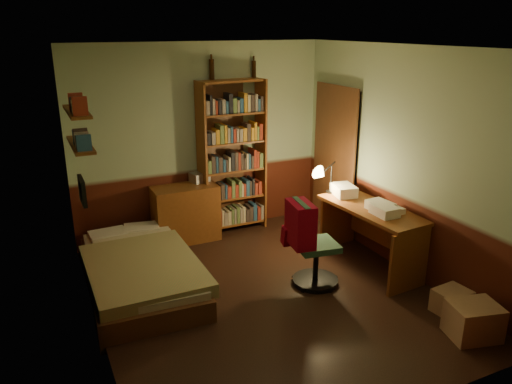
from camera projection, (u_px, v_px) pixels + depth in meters
name	position (u px, v px, depth m)	size (l,w,h in m)	color
floor	(266.00, 294.00, 5.46)	(3.50, 4.00, 0.02)	black
ceiling	(267.00, 46.00, 4.63)	(3.50, 4.00, 0.02)	silver
wall_back	(201.00, 141.00, 6.77)	(3.50, 0.02, 2.60)	#9BB38F
wall_left	(85.00, 206.00, 4.34)	(0.02, 4.00, 2.60)	#9BB38F
wall_right	(403.00, 161.00, 5.76)	(0.02, 4.00, 2.60)	#9BB38F
wall_front	(400.00, 261.00, 3.32)	(3.50, 0.02, 2.60)	#9BB38F
doorway	(336.00, 161.00, 6.95)	(0.06, 0.90, 2.00)	black
door_trim	(333.00, 161.00, 6.94)	(0.02, 0.98, 2.08)	#482916
bed	(139.00, 260.00, 5.56)	(1.10, 2.05, 0.61)	#7F8F53
dresser	(186.00, 213.00, 6.72)	(0.86, 0.43, 0.76)	brown
mini_stereo	(200.00, 177.00, 6.79)	(0.24, 0.18, 0.13)	#B2B2B7
bookshelf	(232.00, 158.00, 6.87)	(0.91, 0.28, 2.11)	brown
bottle_left	(212.00, 69.00, 6.49)	(0.07, 0.07, 0.26)	black
bottle_right	(254.00, 69.00, 6.74)	(0.06, 0.06, 0.23)	black
desk	(370.00, 237.00, 5.99)	(0.58, 1.40, 0.75)	brown
paper_stack	(344.00, 190.00, 6.28)	(0.24, 0.33, 0.13)	silver
desk_lamp	(331.00, 170.00, 6.31)	(0.18, 0.18, 0.59)	black
office_chair	(317.00, 245.00, 5.53)	(0.48, 0.42, 0.96)	#284D36
red_jacket	(344.00, 186.00, 5.19)	(0.22, 0.41, 0.48)	maroon
wall_shelf_lower	(81.00, 145.00, 5.24)	(0.20, 0.90, 0.03)	brown
wall_shelf_upper	(77.00, 111.00, 5.13)	(0.20, 0.90, 0.03)	brown
framed_picture	(82.00, 191.00, 4.89)	(0.04, 0.32, 0.26)	black
cardboard_box_a	(473.00, 321.00, 4.67)	(0.45, 0.36, 0.33)	#98714E
cardboard_box_b	(452.00, 301.00, 5.08)	(0.34, 0.28, 0.24)	#98714E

